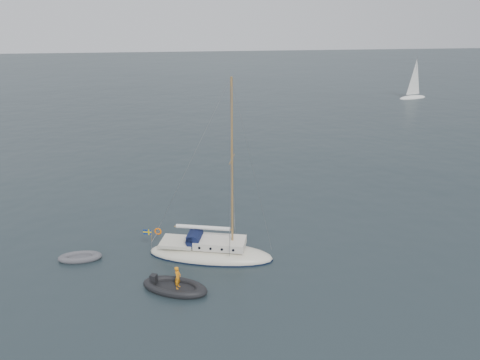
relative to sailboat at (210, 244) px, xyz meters
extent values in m
plane|color=black|center=(2.26, 1.68, -0.95)|extent=(300.00, 300.00, 0.00)
ellipsoid|color=beige|center=(0.00, 0.00, -0.81)|extent=(8.35, 2.60, 1.39)
cube|color=silver|center=(0.65, 0.00, 0.15)|extent=(3.34, 1.76, 0.51)
cube|color=beige|center=(-2.23, 0.00, 0.00)|extent=(2.23, 1.76, 0.23)
cylinder|color=#10183A|center=(-1.07, 0.00, 0.40)|extent=(0.89, 1.53, 0.89)
cube|color=#10183A|center=(-1.26, 0.00, 0.59)|extent=(0.42, 1.53, 0.37)
cylinder|color=olive|center=(1.48, 0.00, 5.46)|extent=(0.14, 0.14, 11.14)
cylinder|color=olive|center=(1.48, 0.00, 6.01)|extent=(0.05, 2.04, 0.05)
cylinder|color=olive|center=(-0.47, 0.00, 1.14)|extent=(3.90, 0.09, 0.09)
cylinder|color=silver|center=(-0.47, 0.00, 1.19)|extent=(3.62, 0.26, 0.26)
cylinder|color=gray|center=(-3.71, 0.00, 0.40)|extent=(0.04, 2.04, 0.04)
torus|color=#FC6400|center=(-3.76, 0.56, 0.40)|extent=(0.50, 0.09, 0.50)
cylinder|color=olive|center=(-4.04, 0.00, 0.30)|extent=(0.03, 0.03, 0.84)
cube|color=navy|center=(-4.32, 0.00, 0.58)|extent=(0.56, 0.02, 0.35)
cube|color=#F1C200|center=(-4.32, 0.00, 0.58)|extent=(0.58, 0.03, 0.08)
cube|color=#F1C200|center=(-4.22, 0.00, 0.58)|extent=(0.08, 0.03, 0.37)
cylinder|color=black|center=(-0.56, 0.89, 0.15)|extent=(0.17, 0.06, 0.17)
cylinder|color=black|center=(-0.56, -0.89, 0.15)|extent=(0.17, 0.06, 0.17)
cylinder|color=black|center=(0.18, 0.89, 0.15)|extent=(0.17, 0.06, 0.17)
cylinder|color=black|center=(0.18, -0.89, 0.15)|extent=(0.17, 0.06, 0.17)
cylinder|color=black|center=(0.93, 0.89, 0.15)|extent=(0.17, 0.06, 0.17)
cylinder|color=black|center=(0.93, -0.89, 0.15)|extent=(0.17, 0.06, 0.17)
cylinder|color=black|center=(1.67, 0.89, 0.15)|extent=(0.17, 0.06, 0.17)
cylinder|color=black|center=(1.67, -0.89, 0.15)|extent=(0.17, 0.06, 0.17)
cube|color=#525258|center=(-8.63, 0.71, -0.83)|extent=(1.73, 0.71, 0.10)
cube|color=black|center=(-2.38, -3.69, -0.80)|extent=(2.53, 1.06, 0.13)
cube|color=black|center=(-3.75, -3.69, -0.47)|extent=(0.37, 0.37, 0.63)
imported|color=orange|center=(-2.17, -3.69, -0.05)|extent=(0.38, 0.54, 1.42)
ellipsoid|color=silver|center=(40.60, 52.64, -0.90)|extent=(5.86, 1.95, 0.98)
cylinder|color=gray|center=(40.60, 52.64, 2.96)|extent=(0.10, 0.10, 6.83)
cone|color=silver|center=(40.55, 52.64, 2.96)|extent=(3.12, 3.12, 6.34)
camera|label=1|loc=(-1.62, -27.65, 14.86)|focal=35.00mm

